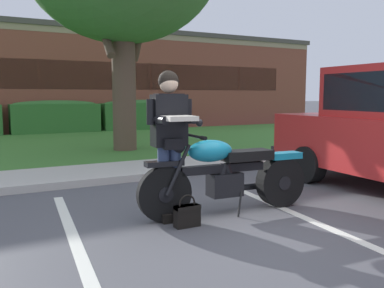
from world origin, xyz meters
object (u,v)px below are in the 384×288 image
handbag (187,214)px  hedge_center_left (56,116)px  brick_building (21,81)px  hedge_center_right (142,114)px  motorcycle (233,174)px  rider_person (170,133)px

handbag → hedge_center_left: 12.11m
handbag → brick_building: 18.34m
handbag → hedge_center_right: hedge_center_right is taller
hedge_center_right → brick_building: size_ratio=0.12×
hedge_center_left → hedge_center_right: size_ratio=0.95×
hedge_center_left → motorcycle: bearing=-90.5°
rider_person → brick_building: brick_building is taller
rider_person → handbag: rider_person is taller
handbag → brick_building: bearing=88.8°
rider_person → handbag: size_ratio=4.74×
handbag → brick_building: (0.38, 18.23, 1.95)m
hedge_center_left → brick_building: 6.34m
brick_building → hedge_center_left: bearing=-85.6°
handbag → hedge_center_right: 12.81m
motorcycle → brick_building: brick_building is taller
hedge_center_right → brick_building: bearing=122.3°
rider_person → brick_building: (0.44, 17.94, 1.09)m
motorcycle → hedge_center_right: bearing=73.5°
rider_person → hedge_center_right: rider_person is taller
hedge_center_right → hedge_center_left: bearing=180.0°
hedge_center_left → brick_building: brick_building is taller
rider_person → handbag: (0.06, -0.29, -0.86)m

